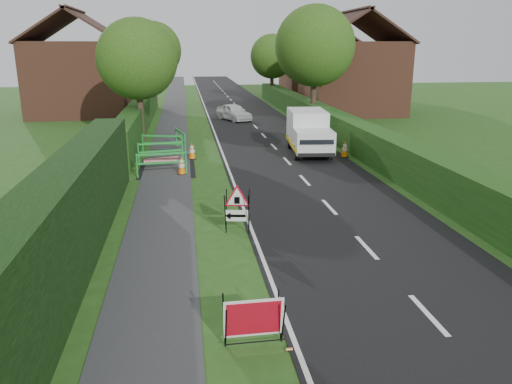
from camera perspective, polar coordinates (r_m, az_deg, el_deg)
ground at (r=12.15m, az=2.92°, el=-8.86°), size 120.00×120.00×0.00m
road_surface at (r=46.30m, az=-2.37°, el=9.91°), size 6.00×90.00×0.02m
footpath at (r=46.08m, az=-9.29°, el=9.69°), size 2.00×90.00×0.02m
hedge_west_near at (r=12.28m, az=-20.99°, el=-9.71°), size 1.10×18.00×2.50m
hedge_west_far at (r=33.30m, az=-13.05°, el=6.98°), size 1.00×24.00×1.80m
hedge_east at (r=28.62m, az=9.65°, el=5.70°), size 1.20×50.00×1.50m
house_west at (r=41.59m, az=-19.48°, el=12.30°), size 7.50×7.40×7.88m
house_east_a at (r=41.02m, az=10.84°, el=12.87°), size 7.50×7.40×7.88m
house_east_b at (r=54.69m, az=7.05°, el=13.83°), size 7.50×7.40×7.88m
tree_nw at (r=28.89m, az=-13.44°, el=14.54°), size 4.40×4.40×6.70m
tree_ne at (r=33.88m, az=6.74°, el=16.23°), size 5.20×5.20×7.79m
tree_fw at (r=44.85m, az=-11.72°, el=15.57°), size 4.80×4.80×7.24m
tree_fe at (r=49.53m, az=1.85°, el=15.23°), size 4.20×4.20×6.33m
red_rect_sign at (r=9.12m, az=-0.27°, el=-14.31°), size 1.08×0.66×0.90m
triangle_sign at (r=14.07m, az=-2.33°, el=-1.55°), size 0.97×0.97×1.22m
works_van at (r=25.09m, az=6.04°, el=6.91°), size 2.20×4.70×2.07m
traffic_cone_0 at (r=24.56m, az=10.12°, el=4.87°), size 0.38×0.38×0.79m
traffic_cone_1 at (r=26.37m, az=8.36°, el=5.72°), size 0.38×0.38×0.79m
traffic_cone_2 at (r=27.81m, az=7.89°, el=6.29°), size 0.38×0.38×0.79m
traffic_cone_3 at (r=21.08m, az=-8.50°, el=3.05°), size 0.38×0.38×0.79m
traffic_cone_4 at (r=23.95m, az=-7.33°, el=4.69°), size 0.38×0.38×0.79m
ped_barrier_0 at (r=20.93m, az=-10.74°, el=3.52°), size 2.09×0.60×1.00m
ped_barrier_1 at (r=23.27m, az=-10.84°, el=4.79°), size 2.09×0.69×1.00m
ped_barrier_2 at (r=25.16m, az=-10.66°, el=5.66°), size 2.08×0.85×1.00m
ped_barrier_3 at (r=26.23m, az=-8.66°, el=6.18°), size 0.82×2.09×1.00m
redwhite_plank at (r=21.94m, az=-10.72°, el=2.42°), size 1.47×0.39×0.25m
litter_can at (r=9.24m, az=3.79°, el=-17.69°), size 0.12×0.07×0.07m
hatchback_car at (r=36.51m, az=-2.54°, el=9.12°), size 2.64×3.75×1.19m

